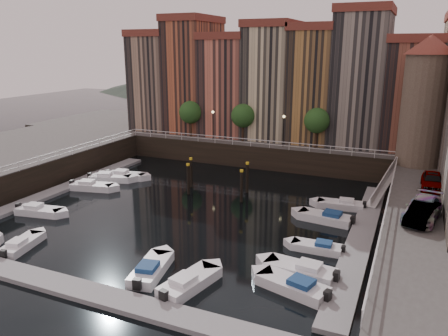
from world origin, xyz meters
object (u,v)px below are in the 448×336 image
at_px(corner_tower, 425,99).
at_px(mooring_pilings, 216,179).
at_px(boat_left_1, 39,211).
at_px(boat_left_2, 91,186).
at_px(car_a, 432,182).
at_px(gangway, 385,183).
at_px(car_c, 423,210).
at_px(car_b, 422,214).

distance_m(corner_tower, mooring_pilings, 23.64).
xyz_separation_m(boat_left_1, boat_left_2, (-0.45, 8.07, 0.02)).
bearing_deg(car_a, gangway, 133.87).
xyz_separation_m(boat_left_1, car_a, (34.17, 13.33, 3.41)).
distance_m(corner_tower, car_c, 18.22).
distance_m(corner_tower, gangway, 9.86).
bearing_deg(car_c, corner_tower, 101.92).
bearing_deg(car_c, boat_left_1, -161.13).
bearing_deg(car_a, car_c, -95.71).
distance_m(corner_tower, car_b, 18.87).
relative_size(car_a, car_b, 1.02).
bearing_deg(gangway, car_a, -45.89).
relative_size(boat_left_2, car_b, 1.15).
distance_m(gangway, car_b, 13.78).
relative_size(corner_tower, boat_left_2, 2.66).
height_order(corner_tower, boat_left_1, corner_tower).
xyz_separation_m(corner_tower, boat_left_1, (-32.85, -22.17, -9.82)).
xyz_separation_m(mooring_pilings, car_c, (20.33, -7.37, 2.15)).
xyz_separation_m(car_a, car_c, (-0.79, -8.21, 0.02)).
bearing_deg(boat_left_1, car_a, 11.44).
height_order(gangway, boat_left_2, gangway).
bearing_deg(boat_left_1, boat_left_2, 83.32).
distance_m(corner_tower, boat_left_2, 37.47).
height_order(corner_tower, car_a, corner_tower).
height_order(gangway, car_a, car_a).
height_order(mooring_pilings, boat_left_1, mooring_pilings).
height_order(car_a, car_c, car_c).
distance_m(boat_left_2, car_b, 34.15).
relative_size(boat_left_2, car_a, 1.14).
xyz_separation_m(corner_tower, gangway, (-2.90, -4.50, -8.28)).
bearing_deg(mooring_pilings, car_b, -21.62).
bearing_deg(car_b, corner_tower, 106.26).
xyz_separation_m(boat_left_2, car_b, (33.79, -3.63, 3.35)).
height_order(car_b, car_c, car_c).
bearing_deg(car_c, gangway, 115.41).
xyz_separation_m(gangway, car_b, (3.39, -13.23, 1.82)).
height_order(boat_left_1, car_a, car_a).
bearing_deg(car_c, boat_left_2, -174.83).
xyz_separation_m(gangway, boat_left_1, (-29.95, -17.67, -1.55)).
height_order(boat_left_1, car_b, car_b).
bearing_deg(boat_left_1, car_b, -2.28).
bearing_deg(mooring_pilings, boat_left_2, -161.89).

